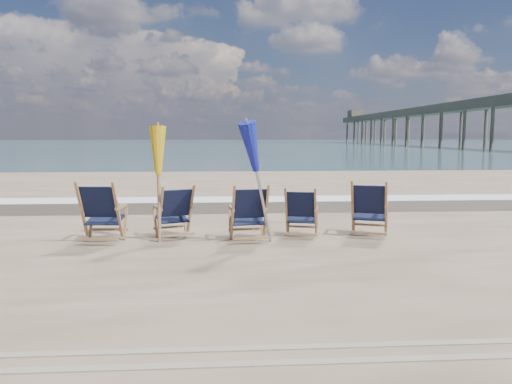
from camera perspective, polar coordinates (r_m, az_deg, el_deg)
ocean at (r=134.43m, az=-3.61°, el=5.62°), size 400.00×400.00×0.00m
surf_foam at (r=14.84m, az=-1.57°, el=-0.81°), size 200.00×1.40×0.01m
wet_sand_strip at (r=13.36m, az=-1.32°, el=-1.62°), size 200.00×2.60×0.00m
tire_tracks at (r=4.11m, az=4.99°, el=-20.61°), size 80.00×1.30×0.01m
beach_chair_0 at (r=8.93m, az=-15.54°, el=-2.27°), size 0.79×0.87×1.12m
beach_chair_1 at (r=9.23m, az=-7.45°, el=-2.16°), size 0.86×0.91×1.01m
beach_chair_2 at (r=8.78m, az=1.17°, el=-2.39°), size 0.75×0.83×1.05m
beach_chair_3 at (r=9.13m, az=6.81°, el=-2.41°), size 0.76×0.82×0.95m
beach_chair_4 at (r=9.38m, az=14.63°, el=-1.95°), size 0.92×0.97×1.08m
umbrella_yellow at (r=8.93m, az=-11.14°, el=3.98°), size 0.30×0.30×2.03m
umbrella_blue at (r=8.52m, az=0.48°, el=4.93°), size 0.30×0.30×2.18m
fishing_pier at (r=89.23m, az=21.99°, el=7.75°), size 4.40×140.00×9.30m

